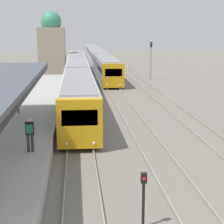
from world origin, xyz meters
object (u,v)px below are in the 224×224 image
at_px(person_on_platform, 30,132).
at_px(train_near, 77,73).
at_px(signal_mast_far, 151,56).
at_px(train_far, 97,56).
at_px(signal_post_near, 144,194).

xyz_separation_m(person_on_platform, train_near, (2.35, 27.51, -0.25)).
bearing_deg(signal_mast_far, train_far, 104.01).
xyz_separation_m(person_on_platform, train_far, (6.42, 57.32, -0.26)).
xyz_separation_m(signal_post_near, signal_mast_far, (8.01, 38.95, 2.01)).
bearing_deg(signal_post_near, train_near, 93.51).
distance_m(signal_post_near, signal_mast_far, 39.82).
bearing_deg(train_near, person_on_platform, -94.89).
bearing_deg(signal_post_near, train_far, 88.15).
bearing_deg(train_far, person_on_platform, -96.39).
xyz_separation_m(train_far, signal_mast_far, (5.98, -23.96, 1.51)).
height_order(signal_post_near, signal_mast_far, signal_mast_far).
relative_size(person_on_platform, train_far, 0.03).
xyz_separation_m(person_on_platform, signal_mast_far, (12.39, 33.36, 1.25)).
height_order(train_near, train_far, train_near).
bearing_deg(person_on_platform, train_far, 83.61).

